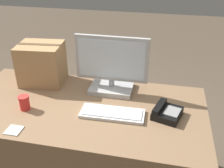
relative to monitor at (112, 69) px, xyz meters
The scene contains 7 objects.
office_desk 0.65m from the monitor, 122.86° to the right, with size 1.80×0.90×0.76m.
monitor is the anchor object (origin of this frame).
keyboard 0.38m from the monitor, 77.00° to the right, with size 0.44×0.18×0.03m.
desk_phone 0.54m from the monitor, 31.37° to the right, with size 0.22×0.24×0.08m.
paper_cup_right 0.69m from the monitor, 144.55° to the right, with size 0.08×0.08×0.11m.
cardboard_box 0.59m from the monitor, behind, with size 0.37×0.32×0.34m.
sticky_note_pad 0.82m from the monitor, 128.44° to the right, with size 0.10×0.10×0.01m.
Camera 1 is at (0.56, -1.52, 1.82)m, focal length 42.00 mm.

